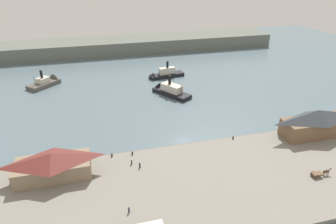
{
  "coord_description": "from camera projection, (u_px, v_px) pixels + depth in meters",
  "views": [
    {
      "loc": [
        -24.57,
        -76.1,
        50.33
      ],
      "look_at": [
        -0.63,
        16.72,
        2.0
      ],
      "focal_mm": 31.75,
      "sensor_mm": 36.0,
      "label": 1
    }
  ],
  "objects": [
    {
      "name": "ferry_approaching_east",
      "position": [
        47.0,
        82.0,
        136.19
      ],
      "size": [
        15.45,
        15.23,
        9.49
      ],
      "color": "#514C47",
      "rests_on": "ground"
    },
    {
      "name": "ferry_shed_east_terminal",
      "position": [
        53.0,
        165.0,
        74.99
      ],
      "size": [
        18.79,
        9.14,
        6.85
      ],
      "color": "#847056",
      "rests_on": "quay_promenade"
    },
    {
      "name": "ferry_moored_west",
      "position": [
        164.0,
        74.0,
        144.77
      ],
      "size": [
        18.87,
        7.22,
        9.17
      ],
      "color": "black",
      "rests_on": "ground"
    },
    {
      "name": "horse_cart",
      "position": [
        321.0,
        173.0,
        76.06
      ],
      "size": [
        5.5,
        1.65,
        1.87
      ],
      "color": "brown",
      "rests_on": "quay_promenade"
    },
    {
      "name": "pedestrian_walking_west",
      "position": [
        129.0,
        210.0,
        65.01
      ],
      "size": [
        0.4,
        0.4,
        1.62
      ],
      "color": "#33384C",
      "rests_on": "quay_promenade"
    },
    {
      "name": "quay_promenade",
      "position": [
        209.0,
        184.0,
        74.64
      ],
      "size": [
        110.0,
        36.0,
        1.2
      ],
      "primitive_type": "cube",
      "color": "gray",
      "rests_on": "ground"
    },
    {
      "name": "far_headland",
      "position": [
        132.0,
        45.0,
        187.24
      ],
      "size": [
        180.0,
        24.0,
        8.0
      ],
      "primitive_type": "cube",
      "color": "#60665B",
      "rests_on": "ground"
    },
    {
      "name": "mooring_post_west",
      "position": [
        233.0,
        138.0,
        92.33
      ],
      "size": [
        0.44,
        0.44,
        0.9
      ],
      "primitive_type": "cylinder",
      "color": "black",
      "rests_on": "quay_promenade"
    },
    {
      "name": "ferry_shed_central_terminal",
      "position": [
        316.0,
        122.0,
        92.96
      ],
      "size": [
        21.47,
        7.94,
        8.65
      ],
      "color": "brown",
      "rests_on": "quay_promenade"
    },
    {
      "name": "mooring_post_center_east",
      "position": [
        112.0,
        155.0,
        83.95
      ],
      "size": [
        0.44,
        0.44,
        0.9
      ],
      "primitive_type": "cylinder",
      "color": "black",
      "rests_on": "quay_promenade"
    },
    {
      "name": "ground_plane",
      "position": [
        183.0,
        140.0,
        93.93
      ],
      "size": [
        320.0,
        320.0,
        0.0
      ],
      "primitive_type": "plane",
      "color": "slate"
    },
    {
      "name": "pedestrian_walking_east",
      "position": [
        132.0,
        162.0,
        80.57
      ],
      "size": [
        0.38,
        0.38,
        1.52
      ],
      "color": "#232328",
      "rests_on": "quay_promenade"
    },
    {
      "name": "pedestrian_by_tram",
      "position": [
        140.0,
        165.0,
        79.21
      ],
      "size": [
        0.43,
        0.43,
        1.75
      ],
      "color": "#232328",
      "rests_on": "quay_promenade"
    },
    {
      "name": "seawall_edge",
      "position": [
        187.0,
        145.0,
        90.59
      ],
      "size": [
        110.0,
        0.8,
        1.0
      ],
      "primitive_type": "cube",
      "color": "#666159",
      "rests_on": "ground"
    },
    {
      "name": "ferry_departing_north",
      "position": [
        168.0,
        90.0,
        126.6
      ],
      "size": [
        15.09,
        18.92,
        10.19
      ],
      "color": "black",
      "rests_on": "ground"
    },
    {
      "name": "mooring_post_center_west",
      "position": [
        132.0,
        153.0,
        84.73
      ],
      "size": [
        0.44,
        0.44,
        0.9
      ],
      "primitive_type": "cylinder",
      "color": "black",
      "rests_on": "quay_promenade"
    }
  ]
}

